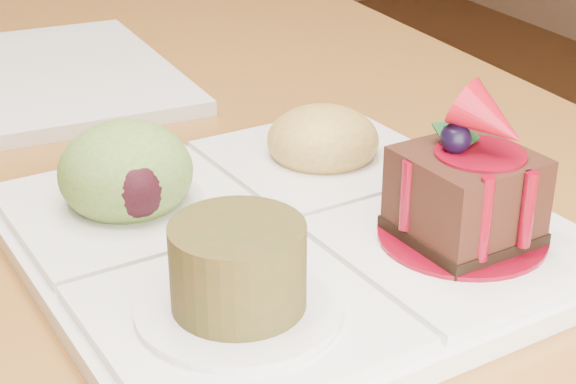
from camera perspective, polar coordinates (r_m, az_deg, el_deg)
name	(u,v)px	position (r m, az deg, el deg)	size (l,w,h in m)	color
sampler_plate	(281,211)	(0.49, -0.47, -1.26)	(0.32, 0.32, 0.11)	silver
second_plate	(2,82)	(0.79, -18.01, 6.76)	(0.28, 0.28, 0.01)	silver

